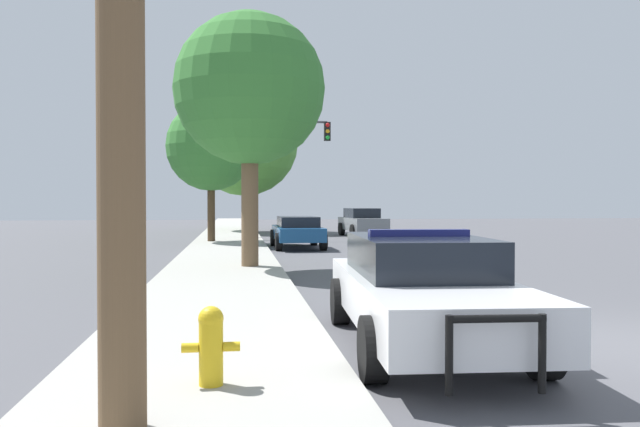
{
  "coord_description": "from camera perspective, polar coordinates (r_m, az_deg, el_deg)",
  "views": [
    {
      "loc": [
        -4.77,
        -7.34,
        1.83
      ],
      "look_at": [
        -1.05,
        20.26,
        1.28
      ],
      "focal_mm": 35.0,
      "sensor_mm": 36.0,
      "label": 1
    }
  ],
  "objects": [
    {
      "name": "car_background_midblock",
      "position": [
        24.33,
        -2.08,
        -1.6
      ],
      "size": [
        1.95,
        4.25,
        1.24
      ],
      "rotation": [
        0.0,
        0.0,
        0.01
      ],
      "color": "navy",
      "rests_on": "ground_plane"
    },
    {
      "name": "tree_sidewalk_far",
      "position": [
        37.29,
        -6.95,
        6.52
      ],
      "size": [
        6.39,
        6.39,
        8.41
      ],
      "color": "brown",
      "rests_on": "sidewalk_left"
    },
    {
      "name": "sidewalk_left",
      "position": [
        7.56,
        -10.22,
        -12.42
      ],
      "size": [
        3.0,
        110.0,
        0.13
      ],
      "color": "#A3A099",
      "rests_on": "ground_plane"
    },
    {
      "name": "traffic_light",
      "position": [
        30.02,
        -3.85,
        5.54
      ],
      "size": [
        4.2,
        0.35,
        5.68
      ],
      "color": "#424247",
      "rests_on": "sidewalk_left"
    },
    {
      "name": "ground_plane",
      "position": [
        8.94,
        25.23,
        -10.81
      ],
      "size": [
        110.0,
        110.0,
        0.0
      ],
      "primitive_type": "plane",
      "color": "#4F4F54"
    },
    {
      "name": "tree_sidewalk_near",
      "position": [
        16.72,
        -6.45,
        11.14
      ],
      "size": [
        3.97,
        3.97,
        6.63
      ],
      "color": "brown",
      "rests_on": "sidewalk_left"
    },
    {
      "name": "car_background_oncoming",
      "position": [
        32.6,
        3.9,
        -0.74
      ],
      "size": [
        2.14,
        4.07,
        1.46
      ],
      "rotation": [
        0.0,
        0.0,
        3.22
      ],
      "color": "slate",
      "rests_on": "ground_plane"
    },
    {
      "name": "fire_hydrant",
      "position": [
        5.97,
        -9.94,
        -11.59
      ],
      "size": [
        0.54,
        0.23,
        0.73
      ],
      "color": "gold",
      "rests_on": "sidewalk_left"
    },
    {
      "name": "police_car",
      "position": [
        8.07,
        9.3,
        -6.68
      ],
      "size": [
        2.22,
        5.11,
        1.47
      ],
      "rotation": [
        0.0,
        0.0,
        3.09
      ],
      "color": "white",
      "rests_on": "ground_plane"
    },
    {
      "name": "tree_sidewalk_mid",
      "position": [
        27.06,
        -9.93,
        6.06
      ],
      "size": [
        3.81,
        3.81,
        5.95
      ],
      "color": "#4C3823",
      "rests_on": "sidewalk_left"
    }
  ]
}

